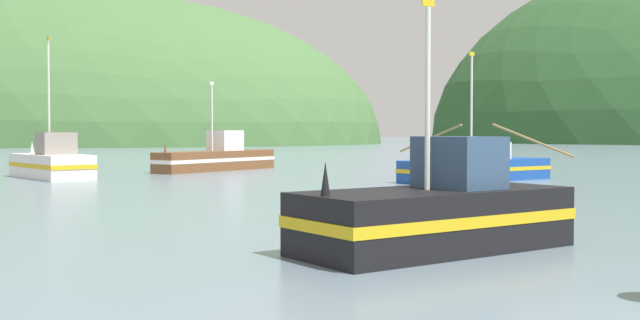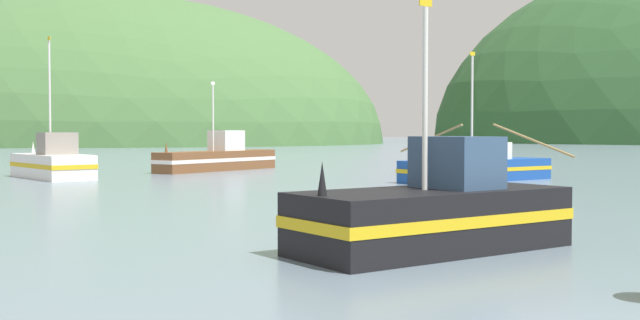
{
  "view_description": "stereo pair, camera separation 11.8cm",
  "coord_description": "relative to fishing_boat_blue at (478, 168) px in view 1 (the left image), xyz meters",
  "views": [
    {
      "loc": [
        -7.69,
        -8.35,
        2.69
      ],
      "look_at": [
        -3.53,
        25.23,
        1.4
      ],
      "focal_mm": 43.32,
      "sensor_mm": 36.0,
      "label": 1
    },
    {
      "loc": [
        -7.57,
        -8.37,
        2.69
      ],
      "look_at": [
        -3.53,
        25.23,
        1.4
      ],
      "focal_mm": 43.32,
      "sensor_mm": 36.0,
      "label": 2
    }
  ],
  "objects": [
    {
      "name": "hill_far_center",
      "position": [
        -37.91,
        128.21,
        -0.7
      ],
      "size": [
        116.35,
        93.08,
        61.89
      ],
      "primitive_type": "ellipsoid",
      "color": "#47703D",
      "rests_on": "ground"
    },
    {
      "name": "fishing_boat_blue",
      "position": [
        0.0,
        0.0,
        0.0
      ],
      "size": [
        9.45,
        10.83,
        6.86
      ],
      "rotation": [
        0.0,
        0.0,
        3.64
      ],
      "color": "#19479E",
      "rests_on": "ground"
    },
    {
      "name": "fishing_boat_brown",
      "position": [
        -13.92,
        12.5,
        0.16
      ],
      "size": [
        8.23,
        9.05,
        5.95
      ],
      "rotation": [
        0.0,
        0.0,
        3.99
      ],
      "color": "brown",
      "rests_on": "ground"
    },
    {
      "name": "fishing_boat_black",
      "position": [
        -8.73,
        -23.09,
        0.13
      ],
      "size": [
        7.01,
        5.38,
        5.63
      ],
      "rotation": [
        0.0,
        0.0,
        3.63
      ],
      "color": "black",
      "rests_on": "ground"
    },
    {
      "name": "fishing_boat_white",
      "position": [
        -23.09,
        4.87,
        0.15
      ],
      "size": [
        5.78,
        7.11,
        7.98
      ],
      "rotation": [
        0.0,
        0.0,
        2.13
      ],
      "color": "white",
      "rests_on": "ground"
    }
  ]
}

